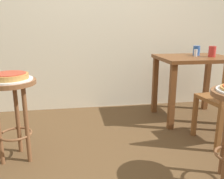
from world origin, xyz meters
name	(u,v)px	position (x,y,z in m)	size (l,w,h in m)	color
ground_plane	(116,172)	(0.00, 0.00, 0.00)	(6.00, 6.00, 0.00)	brown
stool_middle	(12,101)	(-0.80, 0.34, 0.52)	(0.40, 0.40, 0.69)	brown
serving_plate_middle	(10,80)	(-0.80, 0.34, 0.70)	(0.36, 0.36, 0.01)	silver
pizza_middle	(9,76)	(-0.80, 0.34, 0.73)	(0.29, 0.29, 0.05)	#B78442
dining_table	(193,69)	(1.11, 1.00, 0.62)	(0.82, 0.65, 0.76)	brown
cup_near_edge	(212,51)	(1.28, 0.92, 0.83)	(0.08, 0.08, 0.12)	red
cup_far_edge	(196,51)	(1.18, 1.09, 0.82)	(0.08, 0.08, 0.11)	#3360B2
condiment_shaker	(196,53)	(1.12, 0.99, 0.80)	(0.04, 0.04, 0.08)	white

